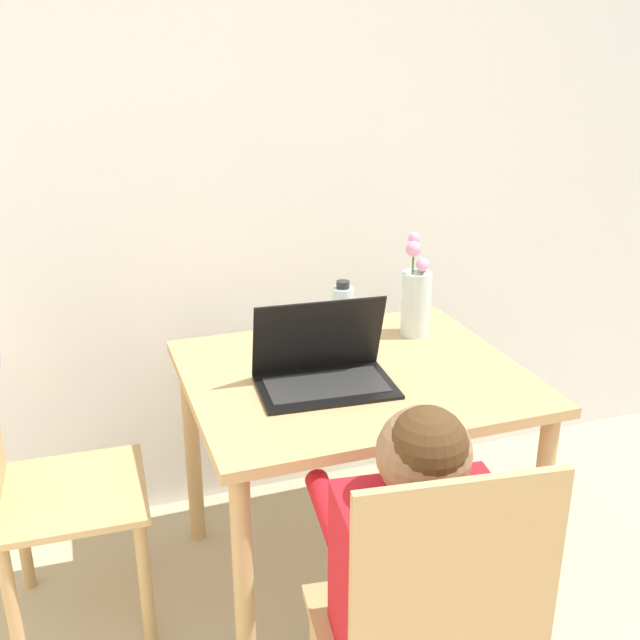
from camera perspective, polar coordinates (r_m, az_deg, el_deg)
wall_back at (r=2.45m, az=-8.03°, el=12.56°), size 6.40×0.05×2.50m
dining_table at (r=2.17m, az=2.56°, el=-6.26°), size 0.94×0.80×0.71m
chair_spare at (r=2.14m, az=-22.35°, el=-8.03°), size 0.45×0.42×0.94m
person_seated at (r=1.63m, az=6.83°, el=-16.86°), size 0.38×0.46×0.97m
laptop at (r=2.03m, az=0.22°, el=-3.47°), size 0.38×0.26×0.23m
flower_vase at (r=2.36m, az=7.33°, el=1.75°), size 0.09×0.09×0.33m
water_bottle at (r=2.25m, az=1.73°, el=0.23°), size 0.07×0.07×0.21m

